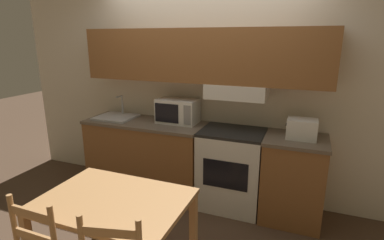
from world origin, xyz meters
TOP-DOWN VIEW (x-y plane):
  - ground_plane at (0.00, 0.00)m, footprint 16.00×16.00m
  - wall_back at (0.01, -0.06)m, footprint 5.18×0.38m
  - lower_counter_main at (-0.66, -0.28)m, footprint 1.48×0.58m
  - lower_counter_right_stub at (1.09, -0.28)m, footprint 0.62×0.58m
  - stove_range at (0.43, -0.27)m, footprint 0.69×0.55m
  - microwave at (-0.27, -0.18)m, footprint 0.47×0.30m
  - toaster at (1.13, -0.27)m, footprint 0.30×0.22m
  - sink_basin at (-1.08, -0.28)m, footprint 0.47×0.42m
  - dining_table at (-0.13, -1.69)m, footprint 1.09×0.78m

SIDE VIEW (x-z plane):
  - ground_plane at x=0.00m, z-range 0.00..0.00m
  - stove_range at x=0.43m, z-range 0.00..0.91m
  - lower_counter_main at x=-0.66m, z-range 0.00..0.91m
  - lower_counter_right_stub at x=1.09m, z-range 0.00..0.91m
  - dining_table at x=-0.13m, z-range 0.26..0.99m
  - sink_basin at x=-1.08m, z-range 0.79..1.06m
  - toaster at x=1.13m, z-range 0.91..1.11m
  - microwave at x=-0.27m, z-range 0.91..1.19m
  - wall_back at x=0.01m, z-range 0.18..2.73m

